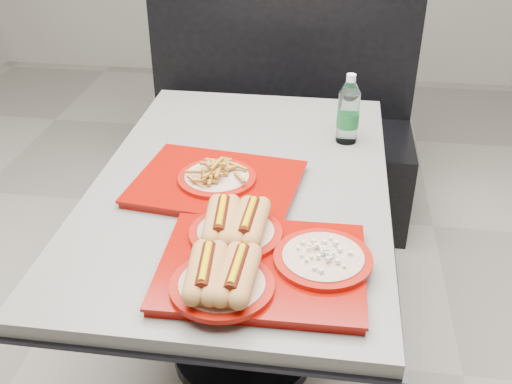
# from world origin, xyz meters

# --- Properties ---
(ground) EXTENTS (6.00, 6.00, 0.00)m
(ground) POSITION_xyz_m (0.00, 0.00, 0.00)
(ground) COLOR gray
(ground) RESTS_ON ground
(diner_table) EXTENTS (0.92, 1.42, 0.75)m
(diner_table) POSITION_xyz_m (0.00, 0.00, 0.58)
(diner_table) COLOR black
(diner_table) RESTS_ON ground
(booth_bench) EXTENTS (1.30, 0.57, 1.35)m
(booth_bench) POSITION_xyz_m (0.00, 1.09, 0.40)
(booth_bench) COLOR black
(booth_bench) RESTS_ON ground
(tray_near) EXTENTS (0.52, 0.45, 0.11)m
(tray_near) POSITION_xyz_m (0.10, -0.44, 0.79)
(tray_near) COLOR #850903
(tray_near) RESTS_ON diner_table
(tray_far) EXTENTS (0.53, 0.44, 0.10)m
(tray_far) POSITION_xyz_m (-0.06, -0.06, 0.78)
(tray_far) COLOR #850903
(tray_far) RESTS_ON diner_table
(water_bottle) EXTENTS (0.08, 0.08, 0.24)m
(water_bottle) POSITION_xyz_m (0.32, 0.32, 0.86)
(water_bottle) COLOR silver
(water_bottle) RESTS_ON diner_table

